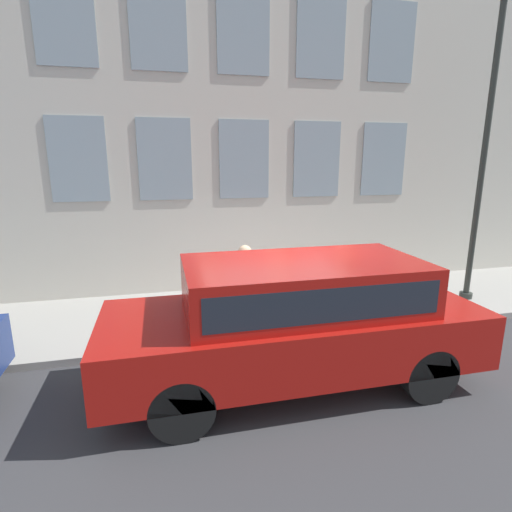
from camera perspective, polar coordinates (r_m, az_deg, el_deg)
ground_plane at (r=7.04m, az=3.44°, el=-12.39°), size 80.00×80.00×0.00m
sidewalk at (r=8.30m, az=0.51°, el=-7.73°), size 2.91×60.00×0.13m
building_facade at (r=9.33m, az=-1.94°, el=18.13°), size 0.33×40.00×7.63m
fire_hydrant at (r=7.15m, az=1.58°, el=-7.09°), size 0.28×0.41×0.84m
person at (r=7.07m, az=-1.58°, el=-3.23°), size 0.37×0.24×1.51m
parked_truck_red_near at (r=5.54m, az=5.94°, el=-8.31°), size 1.88×5.10×1.77m
street_lamp at (r=9.55m, az=30.33°, el=16.90°), size 0.36×0.36×6.19m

